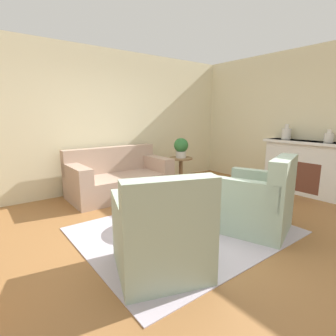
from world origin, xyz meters
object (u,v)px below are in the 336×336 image
at_px(vase_mantel_far, 329,137).
at_px(potted_plant_on_side_table, 181,147).
at_px(couch, 119,178).
at_px(vase_mantel_near, 286,133).
at_px(armchair_right, 259,203).
at_px(armchair_left, 162,236).
at_px(ottoman_table, 172,204).
at_px(side_table, 181,167).

distance_m(vase_mantel_far, potted_plant_on_side_table, 2.73).
bearing_deg(couch, vase_mantel_near, -30.91).
bearing_deg(vase_mantel_far, potted_plant_on_side_table, 123.96).
bearing_deg(armchair_right, armchair_left, 180.00).
relative_size(ottoman_table, vase_mantel_near, 2.26).
height_order(armchair_right, vase_mantel_near, vase_mantel_near).
height_order(armchair_left, armchair_right, same).
bearing_deg(side_table, potted_plant_on_side_table, 0.00).
distance_m(couch, side_table, 1.38).
bearing_deg(vase_mantel_far, armchair_right, -177.71).
relative_size(couch, armchair_right, 1.74).
bearing_deg(side_table, armchair_right, -105.01).
relative_size(armchair_left, vase_mantel_near, 3.53).
bearing_deg(potted_plant_on_side_table, vase_mantel_far, -56.04).
distance_m(couch, potted_plant_on_side_table, 1.47).
distance_m(couch, vase_mantel_far, 3.89).
distance_m(armchair_right, vase_mantel_near, 2.45).
distance_m(armchair_right, ottoman_table, 1.16).
relative_size(couch, side_table, 3.01).
relative_size(vase_mantel_far, potted_plant_on_side_table, 0.56).
relative_size(ottoman_table, vase_mantel_far, 2.94).
bearing_deg(couch, side_table, -10.44).
bearing_deg(side_table, couch, 169.56).
bearing_deg(armchair_right, vase_mantel_near, 22.12).
bearing_deg(vase_mantel_near, potted_plant_on_side_table, 135.97).
distance_m(couch, armchair_left, 2.73).
bearing_deg(ottoman_table, side_table, 46.61).
xyz_separation_m(vase_mantel_near, potted_plant_on_side_table, (-1.52, 1.47, -0.30)).
xyz_separation_m(ottoman_table, vase_mantel_near, (2.95, 0.04, 0.85)).
bearing_deg(vase_mantel_near, armchair_left, -166.84).
height_order(armchair_right, potted_plant_on_side_table, potted_plant_on_side_table).
xyz_separation_m(couch, vase_mantel_near, (2.87, -1.72, 0.84)).
bearing_deg(armchair_right, couch, 105.55).
bearing_deg(ottoman_table, armchair_right, -46.03).
xyz_separation_m(armchair_left, vase_mantel_far, (3.73, 0.09, 0.75)).
height_order(vase_mantel_near, vase_mantel_far, vase_mantel_near).
xyz_separation_m(armchair_left, potted_plant_on_side_table, (2.21, 2.34, 0.47)).
xyz_separation_m(armchair_left, side_table, (2.21, 2.34, 0.04)).
bearing_deg(ottoman_table, vase_mantel_near, 0.83).
xyz_separation_m(armchair_left, armchair_right, (1.59, 0.00, 0.00)).
distance_m(vase_mantel_near, potted_plant_on_side_table, 2.14).
xyz_separation_m(couch, potted_plant_on_side_table, (1.35, -0.25, 0.53)).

